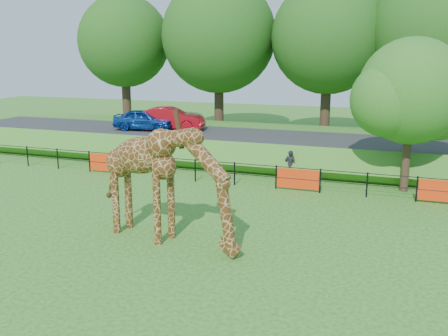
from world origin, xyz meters
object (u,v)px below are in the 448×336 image
(car_red, at_px, (170,118))
(visitor, at_px, (290,165))
(giraffe, at_px, (168,185))
(tree_east, at_px, (414,95))
(car_blue, at_px, (145,120))

(car_red, height_order, visitor, car_red)
(giraffe, distance_m, tree_east, 11.99)
(visitor, bearing_deg, car_red, -28.60)
(giraffe, xyz_separation_m, visitor, (1.92, 9.51, -1.22))
(car_blue, height_order, car_red, car_red)
(giraffe, bearing_deg, visitor, 91.93)
(giraffe, height_order, car_blue, giraffe)
(car_blue, xyz_separation_m, car_red, (1.41, 0.64, 0.06))
(car_red, bearing_deg, giraffe, -165.74)
(car_blue, bearing_deg, giraffe, -154.89)
(visitor, bearing_deg, giraffe, 76.45)
(car_blue, bearing_deg, visitor, -116.35)
(giraffe, relative_size, visitor, 3.73)
(giraffe, height_order, car_red, giraffe)
(car_red, distance_m, tree_east, 14.81)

